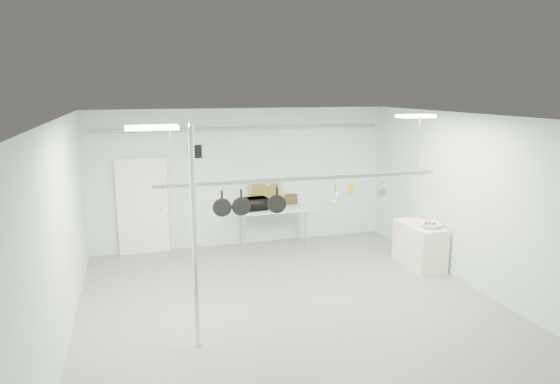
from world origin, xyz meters
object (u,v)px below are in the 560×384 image
object	(u,v)px
side_cabinet	(419,245)
fruit_bowl	(430,225)
skillet_mid	(241,202)
pot_rack	(303,177)
coffee_canister	(280,204)
chrome_pole	(194,239)
microwave	(256,204)
skillet_right	(277,200)
prep_table	(272,211)
skillet_left	(222,203)

from	to	relation	value
side_cabinet	fruit_bowl	bearing A→B (deg)	-79.26
side_cabinet	skillet_mid	size ratio (longest dim) A/B	2.80
side_cabinet	pot_rack	xyz separation A→B (m)	(-2.95, -1.10, 1.78)
pot_rack	fruit_bowl	xyz separation A→B (m)	(3.00, 0.83, -1.28)
coffee_canister	chrome_pole	bearing A→B (deg)	-120.99
microwave	skillet_right	distance (m)	3.40
microwave	coffee_canister	world-z (taller)	microwave
prep_table	side_cabinet	xyz separation A→B (m)	(2.55, -2.20, -0.38)
chrome_pole	pot_rack	distance (m)	2.19
prep_table	coffee_canister	xyz separation A→B (m)	(0.15, -0.13, 0.19)
side_cabinet	skillet_mid	xyz separation A→B (m)	(-3.99, -1.10, 1.42)
coffee_canister	skillet_left	distance (m)	3.80
prep_table	skillet_mid	bearing A→B (deg)	-113.59
prep_table	pot_rack	xyz separation A→B (m)	(-0.40, -3.30, 1.40)
coffee_canister	fruit_bowl	size ratio (longest dim) A/B	0.55
fruit_bowl	skillet_right	size ratio (longest dim) A/B	0.98
side_cabinet	coffee_canister	bearing A→B (deg)	139.22
prep_table	coffee_canister	size ratio (longest dim) A/B	7.03
chrome_pole	skillet_left	size ratio (longest dim) A/B	7.95
pot_rack	side_cabinet	bearing A→B (deg)	20.45
microwave	skillet_left	size ratio (longest dim) A/B	1.28
chrome_pole	prep_table	xyz separation A→B (m)	(2.30, 4.20, -0.77)
prep_table	coffee_canister	bearing A→B (deg)	-40.96
chrome_pole	fruit_bowl	size ratio (longest dim) A/B	7.78
side_cabinet	coffee_canister	world-z (taller)	coffee_canister
prep_table	microwave	distance (m)	0.46
chrome_pole	coffee_canister	distance (m)	4.79
skillet_right	prep_table	bearing A→B (deg)	92.00
pot_rack	fruit_bowl	size ratio (longest dim) A/B	11.67
prep_table	coffee_canister	distance (m)	0.27
microwave	skillet_mid	size ratio (longest dim) A/B	1.20
skillet_right	coffee_canister	bearing A→B (deg)	89.02
skillet_mid	skillet_right	distance (m)	0.59
chrome_pole	skillet_mid	size ratio (longest dim) A/B	7.45
pot_rack	coffee_canister	world-z (taller)	pot_rack
chrome_pole	skillet_right	distance (m)	1.73
fruit_bowl	skillet_mid	world-z (taller)	skillet_mid
fruit_bowl	skillet_left	size ratio (longest dim) A/B	1.02
fruit_bowl	skillet_right	world-z (taller)	skillet_right
skillet_left	side_cabinet	bearing A→B (deg)	26.40
prep_table	pot_rack	world-z (taller)	pot_rack
fruit_bowl	microwave	bearing A→B (deg)	140.99
side_cabinet	microwave	world-z (taller)	microwave
coffee_canister	skillet_right	distance (m)	3.44
prep_table	skillet_mid	distance (m)	3.75
coffee_canister	skillet_mid	xyz separation A→B (m)	(-1.59, -3.17, 0.85)
prep_table	fruit_bowl	bearing A→B (deg)	-43.49
skillet_left	skillet_right	size ratio (longest dim) A/B	0.96
coffee_canister	skillet_mid	world-z (taller)	skillet_mid
pot_rack	fruit_bowl	distance (m)	3.37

